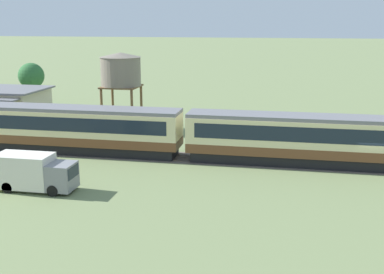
% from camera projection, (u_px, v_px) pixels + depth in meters
% --- Properties ---
extents(ground_plane, '(600.00, 600.00, 0.00)m').
position_uv_depth(ground_plane, '(370.00, 170.00, 39.09)').
color(ground_plane, '#707F51').
extents(passenger_train, '(81.57, 3.22, 4.21)m').
position_uv_depth(passenger_train, '(187.00, 132.00, 41.93)').
color(passenger_train, brown).
rests_on(passenger_train, ground_plane).
extents(railway_track, '(150.26, 3.60, 0.04)m').
position_uv_depth(railway_track, '(204.00, 159.00, 42.19)').
color(railway_track, '#665B51').
rests_on(railway_track, ground_plane).
extents(water_tower, '(4.56, 4.56, 8.46)m').
position_uv_depth(water_tower, '(121.00, 70.00, 52.32)').
color(water_tower, brown).
rests_on(water_tower, ground_plane).
extents(delivery_truck_grey, '(5.76, 2.12, 2.62)m').
position_uv_depth(delivery_truck_grey, '(34.00, 172.00, 34.19)').
color(delivery_truck_grey, gray).
rests_on(delivery_truck_grey, ground_plane).
extents(yard_tree_2, '(3.52, 3.52, 6.20)m').
position_uv_depth(yard_tree_2, '(31.00, 76.00, 65.87)').
color(yard_tree_2, brown).
rests_on(yard_tree_2, ground_plane).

